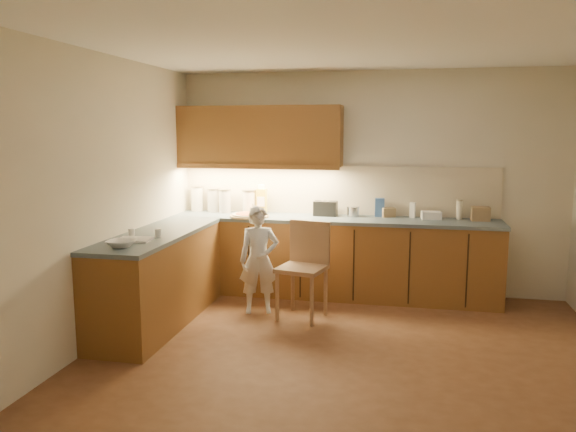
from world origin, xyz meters
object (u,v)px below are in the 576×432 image
(pizza_on_board, at_px, (249,215))
(oil_jug, at_px, (262,200))
(toaster, at_px, (326,208))
(wooden_chair, at_px, (305,262))
(child, at_px, (259,260))

(pizza_on_board, height_order, oil_jug, oil_jug)
(pizza_on_board, relative_size, toaster, 1.65)
(wooden_chair, height_order, toaster, toaster)
(wooden_chair, height_order, oil_jug, oil_jug)
(pizza_on_board, height_order, wooden_chair, pizza_on_board)
(pizza_on_board, relative_size, child, 0.40)
(child, distance_m, toaster, 1.16)
(pizza_on_board, xyz_separation_m, toaster, (0.85, 0.27, 0.07))
(pizza_on_board, xyz_separation_m, child, (0.28, -0.63, -0.37))
(pizza_on_board, bearing_deg, wooden_chair, -40.25)
(child, xyz_separation_m, oil_jug, (-0.21, 0.94, 0.51))
(toaster, bearing_deg, pizza_on_board, -160.10)
(oil_jug, bearing_deg, pizza_on_board, -103.05)
(toaster, bearing_deg, oil_jug, 179.94)
(pizza_on_board, xyz_separation_m, wooden_chair, (0.77, -0.65, -0.37))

